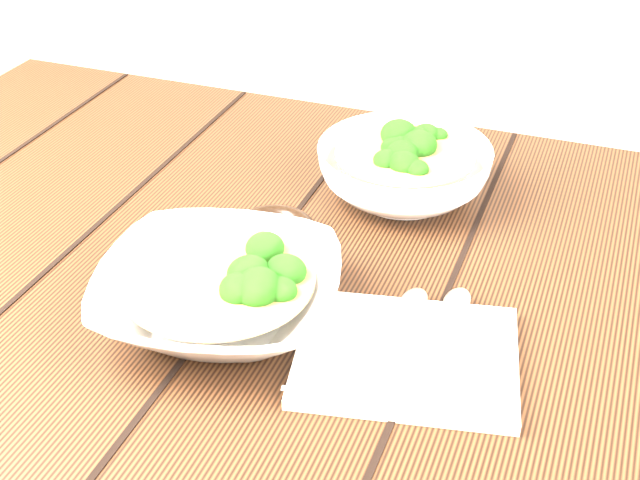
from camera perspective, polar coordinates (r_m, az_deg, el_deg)
table at (r=1.01m, az=-2.52°, el=-7.07°), size 1.20×0.80×0.75m
soup_bowl_front at (r=0.85m, az=-6.51°, el=-3.37°), size 0.27×0.27×0.07m
soup_bowl_back at (r=1.05m, az=5.38°, el=4.53°), size 0.21×0.21×0.07m
trivet at (r=0.97m, az=-2.97°, el=0.55°), size 0.12×0.12×0.02m
napkin at (r=0.81m, az=5.56°, el=-7.41°), size 0.23×0.20×0.01m
spoon_left at (r=0.84m, az=5.37°, el=-5.16°), size 0.03×0.16×0.01m
spoon_right at (r=0.85m, az=8.24°, el=-5.11°), size 0.03×0.16×0.01m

